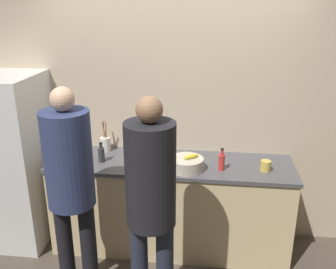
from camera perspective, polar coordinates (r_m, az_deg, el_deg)
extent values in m
plane|color=#4C4238|center=(3.70, -0.30, -19.56)|extent=(14.00, 14.00, 0.00)
cube|color=#C6B293|center=(3.70, 1.04, 3.40)|extent=(5.20, 0.06, 2.60)
cube|color=beige|center=(3.75, 0.43, -10.73)|extent=(2.25, 0.65, 0.88)
cube|color=#4C4C51|center=(3.54, 0.45, -4.35)|extent=(2.28, 0.68, 0.03)
cube|color=white|center=(3.99, -22.48, -3.75)|extent=(0.62, 0.70, 1.71)
cylinder|color=black|center=(3.32, -15.35, -16.33)|extent=(0.13, 0.13, 0.86)
cylinder|color=black|center=(3.26, -11.95, -16.82)|extent=(0.13, 0.13, 0.86)
cylinder|color=navy|center=(2.89, -14.96, -3.68)|extent=(0.36, 0.36, 0.75)
sphere|color=#DBAD89|center=(2.75, -15.81, 5.22)|extent=(0.18, 0.18, 0.18)
cylinder|color=black|center=(2.56, -2.68, -6.21)|extent=(0.35, 0.35, 0.75)
sphere|color=#936B4C|center=(2.39, -2.86, 3.83)|extent=(0.18, 0.18, 0.18)
cylinder|color=beige|center=(3.35, 2.84, -4.50)|extent=(0.31, 0.31, 0.11)
ellipsoid|color=yellow|center=(3.32, 3.52, -3.36)|extent=(0.15, 0.12, 0.04)
cylinder|color=silver|center=(3.80, -9.51, -1.46)|extent=(0.10, 0.10, 0.14)
cylinder|color=#99754C|center=(3.76, -9.77, 0.18)|extent=(0.01, 0.06, 0.25)
cylinder|color=#99754C|center=(3.76, -9.45, 0.19)|extent=(0.03, 0.05, 0.26)
cylinder|color=#99754C|center=(3.75, -9.65, 0.12)|extent=(0.05, 0.01, 0.25)
cylinder|color=#333338|center=(3.56, -10.12, -3.08)|extent=(0.06, 0.06, 0.13)
cylinder|color=#333338|center=(3.52, -10.20, -1.75)|extent=(0.03, 0.03, 0.04)
cylinder|color=black|center=(3.51, -10.23, -1.31)|extent=(0.03, 0.03, 0.02)
cylinder|color=red|center=(3.37, 8.16, -4.22)|extent=(0.06, 0.06, 0.15)
cylinder|color=red|center=(3.33, 8.24, -2.73)|extent=(0.03, 0.03, 0.05)
cylinder|color=black|center=(3.32, 8.27, -2.23)|extent=(0.03, 0.03, 0.02)
cylinder|color=gold|center=(3.44, 14.66, -4.63)|extent=(0.09, 0.09, 0.10)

